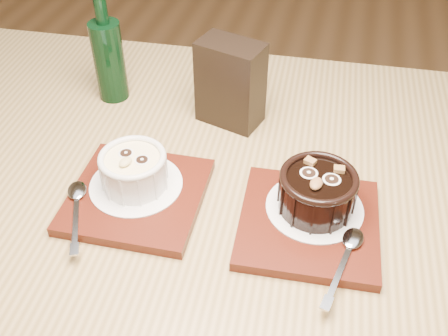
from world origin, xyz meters
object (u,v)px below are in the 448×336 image
(tray_right, at_px, (308,223))
(condiment_stand, at_px, (230,83))
(ramekin_white, at_px, (134,169))
(ramekin_dark, at_px, (317,190))
(tray_left, at_px, (137,196))
(green_bottle, at_px, (109,58))
(table, at_px, (206,231))

(tray_right, height_order, condiment_stand, condiment_stand)
(ramekin_white, relative_size, ramekin_dark, 0.91)
(ramekin_white, height_order, condiment_stand, condiment_stand)
(tray_left, relative_size, ramekin_dark, 1.77)
(green_bottle, bearing_deg, ramekin_dark, -28.96)
(green_bottle, bearing_deg, condiment_stand, -5.19)
(condiment_stand, bearing_deg, table, -88.73)
(ramekin_white, xyz_separation_m, ramekin_dark, (0.25, 0.01, 0.00))
(ramekin_white, bearing_deg, ramekin_dark, 20.52)
(tray_right, height_order, green_bottle, green_bottle)
(green_bottle, bearing_deg, tray_left, -60.57)
(tray_left, distance_m, condiment_stand, 0.24)
(ramekin_white, bearing_deg, tray_left, -49.88)
(ramekin_dark, relative_size, green_bottle, 0.52)
(table, height_order, tray_right, tray_right)
(tray_right, bearing_deg, tray_left, -178.75)
(ramekin_white, relative_size, condiment_stand, 0.66)
(condiment_stand, relative_size, green_bottle, 0.72)
(tray_right, xyz_separation_m, condiment_stand, (-0.16, 0.21, 0.06))
(table, relative_size, green_bottle, 6.37)
(tray_left, relative_size, tray_right, 1.00)
(ramekin_dark, relative_size, condiment_stand, 0.73)
(ramekin_white, distance_m, tray_right, 0.25)
(tray_left, distance_m, tray_right, 0.24)
(ramekin_dark, bearing_deg, tray_left, -163.40)
(condiment_stand, bearing_deg, green_bottle, 174.81)
(tray_left, distance_m, ramekin_dark, 0.25)
(tray_right, distance_m, condiment_stand, 0.27)
(tray_left, distance_m, green_bottle, 0.28)
(ramekin_dark, bearing_deg, table, -175.65)
(condiment_stand, bearing_deg, ramekin_white, -113.31)
(condiment_stand, bearing_deg, tray_left, -110.72)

